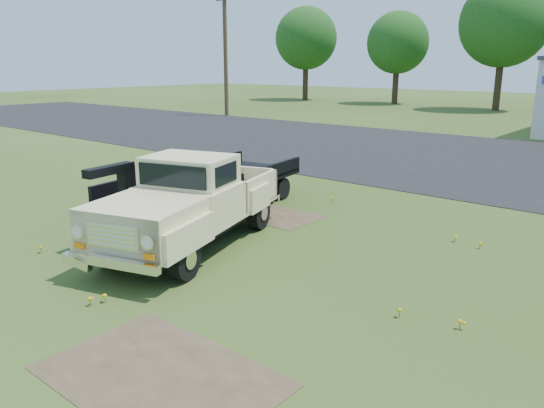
% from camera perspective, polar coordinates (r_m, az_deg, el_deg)
% --- Properties ---
extents(ground, '(140.00, 140.00, 0.00)m').
position_cam_1_polar(ground, '(9.88, -3.64, -7.67)').
color(ground, '#354817').
rests_on(ground, ground).
extents(asphalt_lot, '(90.00, 14.00, 0.02)m').
position_cam_1_polar(asphalt_lot, '(22.80, 23.30, 4.12)').
color(asphalt_lot, black).
rests_on(asphalt_lot, ground).
extents(dirt_patch_a, '(3.00, 2.00, 0.01)m').
position_cam_1_polar(dirt_patch_a, '(7.09, -11.91, -17.69)').
color(dirt_patch_a, '#443824').
rests_on(dirt_patch_a, ground).
extents(dirt_patch_b, '(2.20, 1.60, 0.01)m').
position_cam_1_polar(dirt_patch_b, '(13.61, 0.37, -1.26)').
color(dirt_patch_b, '#443824').
rests_on(dirt_patch_b, ground).
extents(utility_pole_west, '(1.60, 0.30, 9.00)m').
position_cam_1_polar(utility_pole_west, '(40.24, -5.03, 15.99)').
color(utility_pole_west, '#422F1F').
rests_on(utility_pole_west, ground).
extents(treeline_a, '(6.40, 6.40, 9.52)m').
position_cam_1_polar(treeline_a, '(57.91, 3.68, 17.34)').
color(treeline_a, '#372719').
rests_on(treeline_a, ground).
extents(treeline_b, '(5.76, 5.76, 8.57)m').
position_cam_1_polar(treeline_b, '(53.47, 13.38, 16.52)').
color(treeline_b, '#372719').
rests_on(treeline_b, ground).
extents(treeline_c, '(7.04, 7.04, 10.47)m').
position_cam_1_polar(treeline_c, '(48.36, 23.74, 17.43)').
color(treeline_c, '#372719').
rests_on(treeline_c, ground).
extents(vintage_pickup_truck, '(3.61, 5.78, 1.96)m').
position_cam_1_polar(vintage_pickup_truck, '(11.25, -8.75, 0.28)').
color(vintage_pickup_truck, beige).
rests_on(vintage_pickup_truck, ground).
extents(flatbed_trailer, '(3.06, 6.71, 1.77)m').
position_cam_1_polar(flatbed_trailer, '(13.85, -6.86, 2.69)').
color(flatbed_trailer, black).
rests_on(flatbed_trailer, ground).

